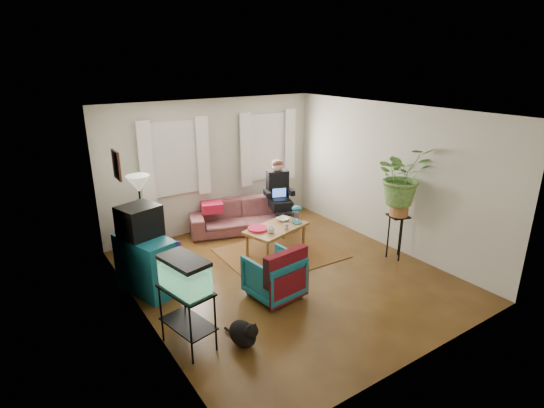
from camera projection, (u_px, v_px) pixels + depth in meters
floor at (286, 275)px, 6.84m from camera, size 4.50×5.00×0.01m
ceiling at (288, 112)px, 6.00m from camera, size 4.50×5.00×0.01m
wall_back at (213, 166)px, 8.39m from camera, size 4.50×0.01×2.60m
wall_front at (425, 261)px, 4.45m from camera, size 4.50×0.01×2.60m
wall_left at (139, 230)px, 5.24m from camera, size 0.01×5.00×2.60m
wall_right at (389, 177)px, 7.60m from camera, size 0.01×5.00×2.60m
window_left at (174, 159)px, 7.87m from camera, size 1.08×0.04×1.38m
window_right at (267, 147)px, 8.95m from camera, size 1.08×0.04×1.38m
curtains_left at (176, 159)px, 7.81m from camera, size 1.36×0.06×1.50m
curtains_right at (269, 147)px, 8.88m from camera, size 1.36×0.06×1.50m
picture_frame at (117, 165)px, 5.72m from camera, size 0.04×0.32×0.40m
area_rug at (280, 253)px, 7.60m from camera, size 2.05×1.66×0.01m
sofa at (243, 211)px, 8.52m from camera, size 2.27×1.44×0.83m
seated_person at (279, 197)px, 8.65m from camera, size 0.70×0.78×1.26m
side_table at (144, 235)px, 7.40m from camera, size 0.66×0.66×0.77m
table_lamp at (140, 196)px, 7.16m from camera, size 0.49×0.49×0.71m
dresser at (146, 264)px, 6.26m from camera, size 0.74×1.06×0.86m
crt_tv at (139, 221)px, 6.12m from camera, size 0.64×0.61×0.46m
aquarium_stand at (188, 318)px, 5.05m from camera, size 0.52×0.76×0.77m
aquarium at (185, 274)px, 4.86m from camera, size 0.47×0.69×0.41m
black_cat at (242, 331)px, 5.12m from camera, size 0.34×0.48×0.38m
armchair at (274, 274)px, 6.14m from camera, size 0.77×0.73×0.72m
serape_throw at (287, 271)px, 5.89m from camera, size 0.74×0.25×0.59m
coffee_table at (276, 239)px, 7.61m from camera, size 1.27×0.91×0.47m
cup_a at (271, 230)px, 7.27m from camera, size 0.16×0.16×0.10m
cup_b at (286, 226)px, 7.44m from camera, size 0.13×0.13×0.10m
bowl at (283, 219)px, 7.82m from camera, size 0.28×0.28×0.06m
snack_tray at (258, 229)px, 7.40m from camera, size 0.44×0.44×0.04m
birdcage at (297, 214)px, 7.67m from camera, size 0.23×0.23×0.33m
plant_stand at (396, 237)px, 7.32m from camera, size 0.41×0.41×0.79m
potted_plant at (402, 185)px, 7.01m from camera, size 1.08×1.00×1.00m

